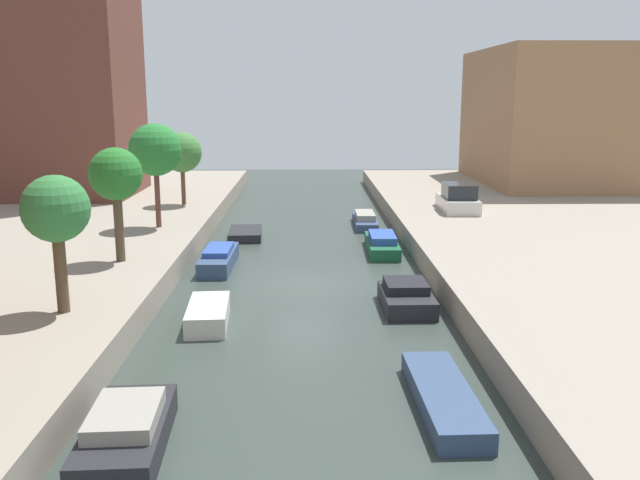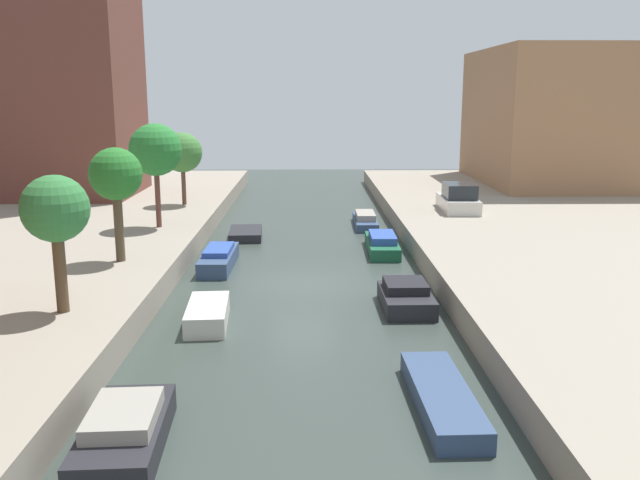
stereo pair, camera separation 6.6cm
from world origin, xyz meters
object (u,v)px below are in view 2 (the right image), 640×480
at_px(moored_boat_right_3, 382,244).
at_px(moored_boat_left_3, 219,258).
at_px(street_tree_2, 116,176).
at_px(moored_boat_right_2, 406,297).
at_px(moored_boat_right_1, 442,398).
at_px(moored_boat_right_4, 365,220).
at_px(moored_boat_left_2, 208,314).
at_px(moored_boat_left_1, 125,431).
at_px(parked_car, 458,199).
at_px(street_tree_4, 182,153).
at_px(low_block_right, 552,117).
at_px(street_tree_3, 155,150).
at_px(moored_boat_left_4, 246,234).
at_px(street_tree_1, 55,211).

bearing_deg(moored_boat_right_3, moored_boat_left_3, -159.30).
bearing_deg(street_tree_2, moored_boat_right_2, -16.05).
bearing_deg(moored_boat_right_1, moored_boat_right_4, 89.89).
bearing_deg(moored_boat_left_3, street_tree_2, -140.54).
bearing_deg(moored_boat_left_2, moored_boat_left_1, -94.14).
relative_size(moored_boat_right_2, moored_boat_right_3, 0.70).
bearing_deg(parked_car, moored_boat_right_1, -103.11).
bearing_deg(moored_boat_right_1, moored_boat_left_2, 136.59).
bearing_deg(street_tree_2, moored_boat_right_1, -45.74).
bearing_deg(street_tree_4, moored_boat_right_4, -8.96).
bearing_deg(moored_boat_right_3, street_tree_4, 142.94).
xyz_separation_m(street_tree_4, parked_car, (15.71, -2.40, -2.41)).
bearing_deg(moored_boat_right_2, moored_boat_left_1, -127.43).
relative_size(parked_car, moored_boat_right_1, 0.91).
bearing_deg(low_block_right, moored_boat_left_2, -126.42).
bearing_deg(street_tree_3, moored_boat_left_1, -79.97).
bearing_deg(low_block_right, moored_boat_right_4, -141.04).
bearing_deg(street_tree_4, street_tree_2, -90.00).
xyz_separation_m(street_tree_4, moored_boat_left_2, (4.03, -18.47, -3.71)).
bearing_deg(moored_boat_left_2, moored_boat_right_4, 68.74).
relative_size(low_block_right, street_tree_2, 3.30).
bearing_deg(moored_boat_right_1, moored_boat_left_1, -165.57).
height_order(low_block_right, moored_boat_right_1, low_block_right).
relative_size(moored_boat_left_2, moored_boat_left_3, 0.72).
distance_m(low_block_right, moored_boat_right_4, 19.47).
bearing_deg(moored_boat_right_4, moored_boat_left_1, -106.03).
distance_m(moored_boat_right_1, moored_boat_right_3, 16.43).
relative_size(street_tree_3, moored_boat_left_4, 1.62).
height_order(moored_boat_left_3, moored_boat_left_4, moored_boat_left_3).
distance_m(street_tree_1, moored_boat_right_2, 11.81).
bearing_deg(moored_boat_right_3, street_tree_2, -152.58).
bearing_deg(moored_boat_right_2, moored_boat_left_3, 141.07).
relative_size(street_tree_1, moored_boat_right_4, 0.94).
distance_m(street_tree_3, parked_car, 16.63).
distance_m(street_tree_2, moored_boat_right_4, 16.59).
distance_m(street_tree_2, street_tree_4, 13.82).
relative_size(street_tree_1, moored_boat_right_3, 0.94).
bearing_deg(moored_boat_right_4, low_block_right, 38.96).
xyz_separation_m(moored_boat_left_4, moored_boat_right_2, (6.72, -12.07, 0.18)).
xyz_separation_m(street_tree_4, moored_boat_left_3, (3.43, -10.99, -3.66)).
xyz_separation_m(moored_boat_left_1, moored_boat_right_2, (7.29, 9.53, -0.01)).
xyz_separation_m(street_tree_3, moored_boat_right_1, (10.53, -17.72, -4.48)).
height_order(street_tree_2, moored_boat_right_3, street_tree_2).
bearing_deg(moored_boat_right_2, moored_boat_right_1, -91.64).
bearing_deg(street_tree_2, moored_boat_left_3, 39.46).
bearing_deg(street_tree_4, moored_boat_left_2, -77.68).
relative_size(street_tree_2, moored_boat_left_2, 1.40).
relative_size(moored_boat_left_2, moored_boat_right_4, 0.72).
distance_m(moored_boat_left_1, moored_boat_left_3, 15.45).
bearing_deg(street_tree_1, moored_boat_right_1, -23.05).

